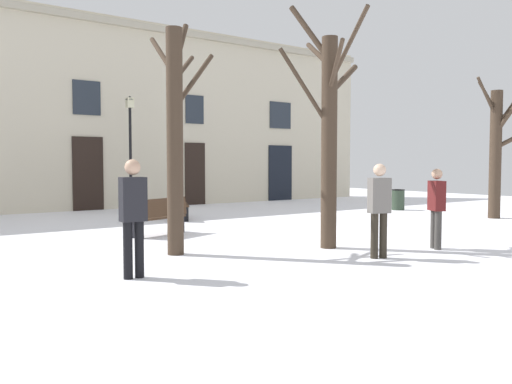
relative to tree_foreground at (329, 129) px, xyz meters
name	(u,v)px	position (x,y,z in m)	size (l,w,h in m)	color
ground_plane	(302,234)	(0.94, 1.91, -2.46)	(37.42, 37.42, 0.00)	white
building_facade	(139,114)	(0.95, 11.76, 1.25)	(23.39, 0.60, 7.31)	beige
tree_foreground	(329,129)	(0.00, 0.00, 0.00)	(2.39, 2.52, 5.07)	#423326
tree_center	(176,132)	(-2.90, 1.17, -0.11)	(1.33, 1.54, 4.50)	#423326
tree_right_of_center	(497,148)	(8.38, 1.12, -0.24)	(1.62, 1.42, 4.40)	#423326
streetlamp	(130,142)	(-0.09, 10.12, 0.07)	(0.30, 0.30, 4.16)	black
litter_bin	(398,200)	(8.26, 4.87, -2.07)	(0.49, 0.49, 0.77)	#2D3D2D
bench_by_litter_bin	(160,217)	(-2.00, 3.78, -2.01)	(1.62, 1.01, 0.91)	#3D2819
bench_far_corner	(178,204)	(0.11, 6.86, -1.98)	(1.18, 1.82, 0.94)	#3D2819
person_near_bench	(133,212)	(-4.43, -0.40, -1.44)	(0.39, 0.24, 1.81)	black
person_strolling	(379,206)	(-0.10, -1.45, -1.49)	(0.43, 0.34, 1.74)	#2D271E
person_crossing_plaza	(436,205)	(1.66, -1.43, -1.56)	(0.38, 0.44, 1.64)	#403D3A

